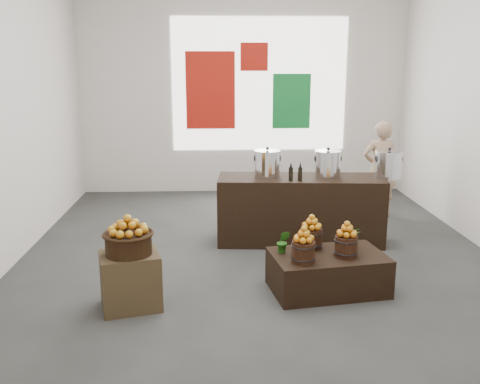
{
  "coord_description": "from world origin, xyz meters",
  "views": [
    {
      "loc": [
        -0.53,
        -6.5,
        2.41
      ],
      "look_at": [
        -0.24,
        -0.4,
        0.92
      ],
      "focal_mm": 40.0,
      "sensor_mm": 36.0,
      "label": 1
    }
  ],
  "objects_px": {
    "display_table": "(328,272)",
    "stock_pot_center": "(328,165)",
    "wicker_basket": "(129,244)",
    "crate": "(131,281)",
    "stock_pot_right": "(388,165)",
    "stock_pot_left": "(267,165)",
    "counter": "(300,210)",
    "shopper": "(380,169)"
  },
  "relations": [
    {
      "from": "crate",
      "to": "stock_pot_right",
      "type": "relative_size",
      "value": 1.66
    },
    {
      "from": "wicker_basket",
      "to": "display_table",
      "type": "bearing_deg",
      "value": 8.5
    },
    {
      "from": "display_table",
      "to": "stock_pot_left",
      "type": "distance_m",
      "value": 1.94
    },
    {
      "from": "display_table",
      "to": "counter",
      "type": "relative_size",
      "value": 0.54
    },
    {
      "from": "counter",
      "to": "stock_pot_center",
      "type": "distance_m",
      "value": 0.72
    },
    {
      "from": "counter",
      "to": "stock_pot_left",
      "type": "xyz_separation_m",
      "value": [
        -0.45,
        0.03,
        0.62
      ]
    },
    {
      "from": "display_table",
      "to": "stock_pot_right",
      "type": "distance_m",
      "value": 2.09
    },
    {
      "from": "wicker_basket",
      "to": "stock_pot_right",
      "type": "xyz_separation_m",
      "value": [
        3.16,
        1.85,
        0.4
      ]
    },
    {
      "from": "stock_pot_right",
      "to": "stock_pot_left",
      "type": "bearing_deg",
      "value": 175.6
    },
    {
      "from": "wicker_basket",
      "to": "shopper",
      "type": "relative_size",
      "value": 0.3
    },
    {
      "from": "stock_pot_left",
      "to": "shopper",
      "type": "relative_size",
      "value": 0.22
    },
    {
      "from": "counter",
      "to": "stock_pot_center",
      "type": "height_order",
      "value": "stock_pot_center"
    },
    {
      "from": "crate",
      "to": "stock_pot_right",
      "type": "height_order",
      "value": "stock_pot_right"
    },
    {
      "from": "display_table",
      "to": "shopper",
      "type": "height_order",
      "value": "shopper"
    },
    {
      "from": "shopper",
      "to": "counter",
      "type": "bearing_deg",
      "value": 38.21
    },
    {
      "from": "crate",
      "to": "display_table",
      "type": "relative_size",
      "value": 0.48
    },
    {
      "from": "stock_pot_right",
      "to": "shopper",
      "type": "height_order",
      "value": "shopper"
    },
    {
      "from": "stock_pot_center",
      "to": "stock_pot_right",
      "type": "height_order",
      "value": "same"
    },
    {
      "from": "shopper",
      "to": "display_table",
      "type": "bearing_deg",
      "value": 62.14
    },
    {
      "from": "counter",
      "to": "shopper",
      "type": "relative_size",
      "value": 1.45
    },
    {
      "from": "stock_pot_left",
      "to": "display_table",
      "type": "bearing_deg",
      "value": -73.23
    },
    {
      "from": "display_table",
      "to": "stock_pot_center",
      "type": "distance_m",
      "value": 1.85
    },
    {
      "from": "crate",
      "to": "wicker_basket",
      "type": "relative_size",
      "value": 1.25
    },
    {
      "from": "display_table",
      "to": "stock_pot_left",
      "type": "relative_size",
      "value": 3.5
    },
    {
      "from": "stock_pot_center",
      "to": "shopper",
      "type": "xyz_separation_m",
      "value": [
        1.1,
        1.24,
        -0.31
      ]
    },
    {
      "from": "crate",
      "to": "counter",
      "type": "relative_size",
      "value": 0.26
    },
    {
      "from": "wicker_basket",
      "to": "shopper",
      "type": "height_order",
      "value": "shopper"
    },
    {
      "from": "counter",
      "to": "stock_pot_center",
      "type": "relative_size",
      "value": 6.47
    },
    {
      "from": "crate",
      "to": "stock_pot_left",
      "type": "distance_m",
      "value": 2.63
    },
    {
      "from": "crate",
      "to": "stock_pot_right",
      "type": "bearing_deg",
      "value": 30.33
    },
    {
      "from": "stock_pot_right",
      "to": "stock_pot_center",
      "type": "bearing_deg",
      "value": 175.6
    },
    {
      "from": "stock_pot_left",
      "to": "shopper",
      "type": "xyz_separation_m",
      "value": [
        1.9,
        1.18,
        -0.31
      ]
    },
    {
      "from": "stock_pot_left",
      "to": "shopper",
      "type": "height_order",
      "value": "shopper"
    },
    {
      "from": "display_table",
      "to": "stock_pot_center",
      "type": "xyz_separation_m",
      "value": [
        0.3,
        1.6,
        0.87
      ]
    },
    {
      "from": "crate",
      "to": "display_table",
      "type": "height_order",
      "value": "crate"
    },
    {
      "from": "stock_pot_right",
      "to": "shopper",
      "type": "relative_size",
      "value": 0.22
    },
    {
      "from": "wicker_basket",
      "to": "stock_pot_center",
      "type": "relative_size",
      "value": 1.33
    },
    {
      "from": "wicker_basket",
      "to": "stock_pot_right",
      "type": "distance_m",
      "value": 3.68
    },
    {
      "from": "counter",
      "to": "stock_pot_right",
      "type": "bearing_deg",
      "value": 0.0
    },
    {
      "from": "stock_pot_left",
      "to": "stock_pot_right",
      "type": "distance_m",
      "value": 1.61
    },
    {
      "from": "display_table",
      "to": "stock_pot_right",
      "type": "height_order",
      "value": "stock_pot_right"
    },
    {
      "from": "wicker_basket",
      "to": "stock_pot_center",
      "type": "bearing_deg",
      "value": 39.02
    }
  ]
}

